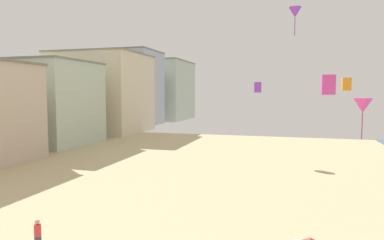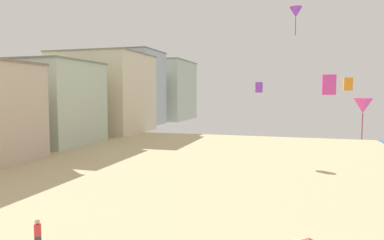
% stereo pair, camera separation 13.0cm
% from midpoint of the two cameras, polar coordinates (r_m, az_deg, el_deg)
% --- Properties ---
extents(boardwalk_hotel_mid, '(14.66, 13.13, 12.89)m').
position_cam_midpoint_polar(boardwalk_hotel_mid, '(58.56, -23.08, 2.67)').
color(boardwalk_hotel_mid, '#B7C6B2').
rests_on(boardwalk_hotel_mid, ground).
extents(boardwalk_hotel_far, '(17.07, 15.87, 15.95)m').
position_cam_midpoint_polar(boardwalk_hotel_far, '(72.95, -14.33, 4.37)').
color(boardwalk_hotel_far, beige).
rests_on(boardwalk_hotel_far, ground).
extents(boardwalk_hotel_distant, '(10.43, 13.75, 18.46)m').
position_cam_midpoint_polar(boardwalk_hotel_distant, '(87.17, -8.94, 5.27)').
color(boardwalk_hotel_distant, '#ADB7C1').
rests_on(boardwalk_hotel_distant, ground).
extents(boardwalk_hotel_furthest, '(14.76, 19.88, 17.55)m').
position_cam_midpoint_polar(boardwalk_hotel_furthest, '(104.89, -4.44, 4.91)').
color(boardwalk_hotel_furthest, '#B7C6B2').
rests_on(boardwalk_hotel_furthest, ground).
extents(kite_flyer, '(0.34, 0.34, 1.64)m').
position_cam_midpoint_polar(kite_flyer, '(19.60, -24.03, -16.78)').
color(kite_flyer, '#383D4C').
rests_on(kite_flyer, ground).
extents(kite_purple_delta, '(0.93, 0.93, 2.11)m').
position_cam_midpoint_polar(kite_purple_delta, '(28.29, 16.96, 16.72)').
color(kite_purple_delta, purple).
extents(kite_magenta_delta, '(0.92, 0.92, 2.10)m').
position_cam_midpoint_polar(kite_magenta_delta, '(19.34, 26.65, 2.13)').
color(kite_magenta_delta, '#DB3D9E').
extents(kite_purple_box_2, '(0.79, 0.79, 1.24)m').
position_cam_midpoint_polar(kite_purple_box_2, '(41.94, 11.15, 5.33)').
color(kite_purple_box_2, purple).
extents(kite_orange_box, '(0.82, 0.82, 1.29)m').
position_cam_midpoint_polar(kite_orange_box, '(37.89, 24.52, 5.42)').
color(kite_orange_box, orange).
extents(kite_magenta_box, '(0.76, 0.76, 1.19)m').
position_cam_midpoint_polar(kite_magenta_box, '(22.12, 21.88, 5.43)').
color(kite_magenta_box, '#DB3D9E').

